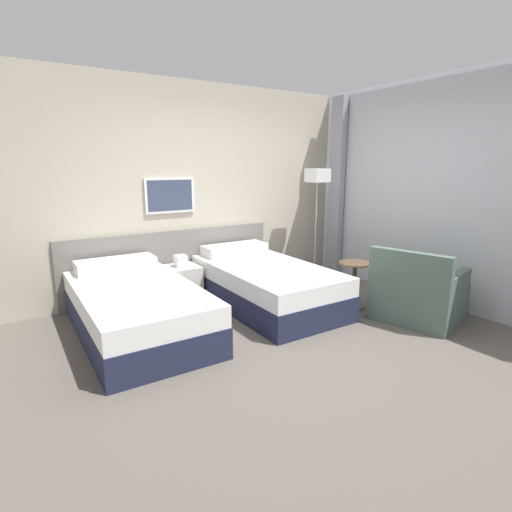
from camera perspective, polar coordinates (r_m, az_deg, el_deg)
ground_plane at (r=4.09m, az=5.40°, el=-11.30°), size 16.00×16.00×0.00m
wall_headboard at (r=5.41m, az=-7.58°, el=8.85°), size 10.00×0.10×2.70m
wall_window at (r=5.24m, az=25.88°, el=7.99°), size 0.21×4.44×2.70m
bed_near_door at (r=4.23m, az=-16.69°, el=-7.22°), size 1.08×1.99×0.63m
bed_near_window at (r=4.85m, az=1.32°, el=-4.05°), size 1.08×1.99×0.63m
nightstand at (r=5.13m, az=-10.57°, el=-3.68°), size 0.42×0.41×0.57m
floor_lamp at (r=5.82m, az=8.74°, el=9.86°), size 0.26×0.26×1.62m
side_table at (r=4.84m, az=13.86°, el=-2.93°), size 0.38×0.38×0.56m
armchair at (r=4.74m, az=22.04°, el=-5.33°), size 0.97×1.02×0.82m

